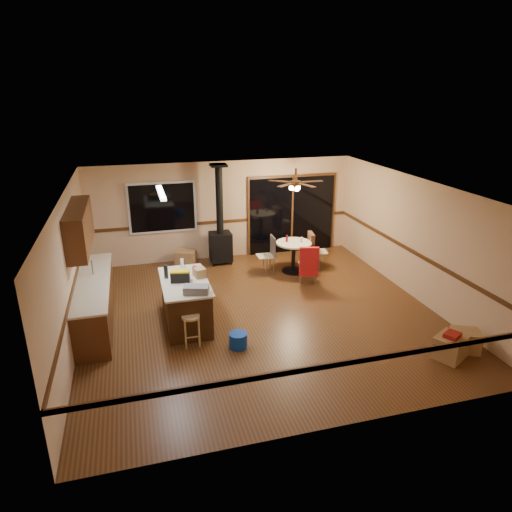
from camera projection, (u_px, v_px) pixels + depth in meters
name	position (u px, v px, depth m)	size (l,w,h in m)	color
floor	(260.00, 313.00, 9.38)	(7.00, 7.00, 0.00)	#533017
ceiling	(260.00, 188.00, 8.48)	(7.00, 7.00, 0.00)	silver
wall_back	(224.00, 210.00, 12.09)	(7.00, 7.00, 0.00)	tan
wall_front	(336.00, 345.00, 5.76)	(7.00, 7.00, 0.00)	tan
wall_left	(70.00, 272.00, 8.05)	(7.00, 7.00, 0.00)	tan
wall_right	(416.00, 239.00, 9.80)	(7.00, 7.00, 0.00)	tan
chair_rail	(260.00, 268.00, 9.03)	(7.00, 7.00, 0.08)	#492912
window	(162.00, 207.00, 11.58)	(1.72, 0.10, 1.32)	black
sliding_door	(292.00, 215.00, 12.61)	(2.52, 0.10, 2.10)	black
lower_cabinets	(95.00, 302.00, 8.88)	(0.60, 3.00, 0.86)	#502B14
countertop	(92.00, 281.00, 8.73)	(0.64, 3.04, 0.04)	beige
upper_cabinets	(79.00, 228.00, 8.52)	(0.35, 2.00, 0.80)	#502B14
kitchen_island	(186.00, 302.00, 8.85)	(0.88, 1.68, 0.90)	#38200E
wood_stove	(220.00, 236.00, 11.83)	(0.55, 0.50, 2.52)	black
ceiling_fan	(296.00, 185.00, 10.73)	(0.24, 0.24, 0.55)	brown
fluorescent_strip	(161.00, 193.00, 8.31)	(0.10, 1.20, 0.04)	white
toolbox_grey	(196.00, 289.00, 8.16)	(0.44, 0.25, 0.14)	slate
toolbox_black	(180.00, 277.00, 8.62)	(0.36, 0.19, 0.20)	black
toolbox_yellow_lid	(180.00, 271.00, 8.59)	(0.35, 0.19, 0.03)	gold
box_on_island	(199.00, 272.00, 8.86)	(0.20, 0.27, 0.18)	#9B7244
bottle_dark	(166.00, 271.00, 8.77)	(0.08, 0.08, 0.27)	black
bottle_pink	(195.00, 270.00, 8.91)	(0.07, 0.07, 0.21)	#D84C8C
bottle_white	(182.00, 263.00, 9.27)	(0.07, 0.07, 0.20)	white
bar_stool	(191.00, 330.00, 8.13)	(0.32, 0.32, 0.58)	tan
blue_bucket	(238.00, 340.00, 8.11)	(0.33, 0.33, 0.27)	#0C3DB1
dining_table	(294.00, 252.00, 11.31)	(0.88, 0.88, 0.78)	black
glass_red	(287.00, 238.00, 11.25)	(0.06, 0.06, 0.17)	#590C14
glass_cream	(301.00, 240.00, 11.20)	(0.06, 0.06, 0.13)	beige
chair_left	(270.00, 251.00, 11.23)	(0.42, 0.41, 0.51)	#C1B68F
chair_near	(309.00, 261.00, 10.51)	(0.52, 0.55, 0.70)	#C1B68F
chair_right	(312.00, 246.00, 11.49)	(0.53, 0.49, 0.70)	#C1B68F
box_under_window	(186.00, 258.00, 11.83)	(0.51, 0.41, 0.41)	#9B7244
box_corner_a	(450.00, 347.00, 7.78)	(0.53, 0.44, 0.40)	#9B7244
box_corner_b	(465.00, 340.00, 8.01)	(0.46, 0.40, 0.37)	#9B7244
box_small_red	(452.00, 335.00, 7.70)	(0.27, 0.22, 0.07)	maroon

